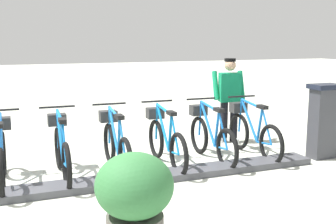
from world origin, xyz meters
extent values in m
plane|color=beige|center=(0.00, 0.00, 0.00)|extent=(60.00, 60.00, 0.00)
cube|color=#47474C|center=(0.00, 0.00, 0.05)|extent=(0.44, 6.53, 0.10)
cube|color=#38383D|center=(0.05, -3.71, 0.60)|extent=(0.28, 0.44, 1.20)
cube|color=#194C8C|center=(0.20, -3.71, 0.95)|extent=(0.03, 0.30, 0.40)
cube|color=black|center=(0.05, -3.71, 1.24)|extent=(0.36, 0.52, 0.08)
torus|color=black|center=(0.03, -2.65, 0.33)|extent=(0.67, 0.08, 0.67)
torus|color=black|center=(1.07, -2.67, 0.33)|extent=(0.67, 0.08, 0.67)
cylinder|color=blue|center=(0.73, -2.67, 0.61)|extent=(0.60, 0.06, 0.70)
cylinder|color=blue|center=(0.39, -2.66, 0.58)|extent=(0.16, 0.05, 0.61)
cylinder|color=blue|center=(0.67, -2.67, 0.92)|extent=(0.69, 0.06, 0.11)
cylinder|color=blue|center=(0.24, -2.66, 0.31)|extent=(0.43, 0.04, 0.09)
cylinder|color=blue|center=(0.18, -2.66, 0.61)|extent=(0.33, 0.04, 0.56)
cylinder|color=blue|center=(1.04, -2.67, 0.64)|extent=(0.10, 0.04, 0.62)
cube|color=black|center=(0.33, -2.66, 0.91)|extent=(0.22, 0.10, 0.06)
cylinder|color=black|center=(1.01, -2.67, 1.00)|extent=(0.04, 0.54, 0.03)
cube|color=#2D2D2D|center=(1.12, -2.68, 0.78)|extent=(0.21, 0.28, 0.18)
torus|color=black|center=(0.03, -1.84, 0.33)|extent=(0.67, 0.08, 0.67)
torus|color=black|center=(1.07, -1.86, 0.33)|extent=(0.67, 0.08, 0.67)
cylinder|color=blue|center=(0.73, -1.85, 0.61)|extent=(0.60, 0.06, 0.70)
cylinder|color=blue|center=(0.39, -1.84, 0.58)|extent=(0.16, 0.05, 0.61)
cylinder|color=blue|center=(0.67, -1.85, 0.92)|extent=(0.69, 0.06, 0.11)
cylinder|color=blue|center=(0.24, -1.84, 0.31)|extent=(0.43, 0.04, 0.09)
cylinder|color=blue|center=(0.18, -1.84, 0.61)|extent=(0.33, 0.04, 0.56)
cylinder|color=blue|center=(1.04, -1.86, 0.64)|extent=(0.10, 0.04, 0.62)
cube|color=black|center=(0.33, -1.84, 0.91)|extent=(0.22, 0.10, 0.06)
cylinder|color=black|center=(1.01, -1.85, 1.00)|extent=(0.04, 0.54, 0.03)
cube|color=#2D2D2D|center=(1.12, -1.86, 0.78)|extent=(0.21, 0.28, 0.18)
torus|color=black|center=(0.03, -1.02, 0.33)|extent=(0.67, 0.08, 0.67)
torus|color=black|center=(1.07, -1.04, 0.33)|extent=(0.67, 0.08, 0.67)
cylinder|color=#1278BD|center=(0.73, -1.03, 0.61)|extent=(0.60, 0.06, 0.70)
cylinder|color=#1278BD|center=(0.39, -1.02, 0.58)|extent=(0.16, 0.05, 0.61)
cylinder|color=#1278BD|center=(0.67, -1.03, 0.92)|extent=(0.69, 0.06, 0.11)
cylinder|color=#1278BD|center=(0.24, -1.02, 0.31)|extent=(0.43, 0.04, 0.09)
cylinder|color=#1278BD|center=(0.18, -1.02, 0.61)|extent=(0.33, 0.04, 0.56)
cylinder|color=#1278BD|center=(1.04, -1.04, 0.64)|extent=(0.10, 0.04, 0.62)
cube|color=black|center=(0.33, -1.02, 0.91)|extent=(0.22, 0.10, 0.06)
cylinder|color=black|center=(1.01, -1.04, 1.00)|extent=(0.04, 0.54, 0.03)
cube|color=#2D2D2D|center=(1.12, -1.04, 0.78)|extent=(0.21, 0.28, 0.18)
torus|color=black|center=(0.03, -0.20, 0.33)|extent=(0.67, 0.08, 0.67)
torus|color=black|center=(1.07, -0.22, 0.33)|extent=(0.67, 0.08, 0.67)
cylinder|color=#1F75BC|center=(0.73, -0.21, 0.61)|extent=(0.60, 0.06, 0.70)
cylinder|color=#1F75BC|center=(0.39, -0.21, 0.58)|extent=(0.16, 0.05, 0.61)
cylinder|color=#1F75BC|center=(0.67, -0.21, 0.92)|extent=(0.69, 0.06, 0.11)
cylinder|color=#1F75BC|center=(0.24, -0.20, 0.31)|extent=(0.43, 0.04, 0.09)
cylinder|color=#1F75BC|center=(0.18, -0.20, 0.61)|extent=(0.33, 0.04, 0.56)
cylinder|color=#1F75BC|center=(1.04, -0.22, 0.64)|extent=(0.10, 0.04, 0.62)
cube|color=black|center=(0.33, -0.21, 0.91)|extent=(0.22, 0.10, 0.06)
cylinder|color=black|center=(1.01, -0.22, 1.00)|extent=(0.04, 0.54, 0.03)
cube|color=#2D2D2D|center=(1.12, -0.22, 0.78)|extent=(0.21, 0.28, 0.18)
torus|color=black|center=(0.03, 0.62, 0.33)|extent=(0.67, 0.08, 0.67)
torus|color=black|center=(1.07, 0.60, 0.33)|extent=(0.67, 0.08, 0.67)
cylinder|color=blue|center=(0.73, 0.61, 0.61)|extent=(0.60, 0.06, 0.70)
cylinder|color=blue|center=(0.39, 0.61, 0.58)|extent=(0.16, 0.05, 0.61)
cylinder|color=blue|center=(0.67, 0.61, 0.92)|extent=(0.69, 0.06, 0.11)
cylinder|color=blue|center=(0.24, 0.62, 0.31)|extent=(0.43, 0.04, 0.09)
cylinder|color=blue|center=(0.18, 0.62, 0.61)|extent=(0.33, 0.04, 0.56)
cylinder|color=blue|center=(1.04, 0.60, 0.64)|extent=(0.10, 0.04, 0.62)
cube|color=black|center=(0.33, 0.61, 0.91)|extent=(0.22, 0.10, 0.06)
cylinder|color=black|center=(1.01, 0.60, 1.00)|extent=(0.04, 0.54, 0.03)
cube|color=#2D2D2D|center=(1.12, 0.60, 0.78)|extent=(0.21, 0.28, 0.18)
torus|color=black|center=(0.03, 1.44, 0.33)|extent=(0.67, 0.08, 0.67)
torus|color=black|center=(1.07, 1.42, 0.33)|extent=(0.67, 0.08, 0.67)
cylinder|color=blue|center=(0.73, 1.42, 0.61)|extent=(0.60, 0.06, 0.70)
cylinder|color=blue|center=(0.39, 1.43, 0.58)|extent=(0.16, 0.05, 0.61)
cylinder|color=blue|center=(0.67, 1.43, 0.92)|extent=(0.69, 0.06, 0.11)
cylinder|color=blue|center=(0.24, 1.43, 0.31)|extent=(0.43, 0.04, 0.09)
cylinder|color=blue|center=(0.18, 1.43, 0.61)|extent=(0.33, 0.04, 0.56)
cylinder|color=blue|center=(1.04, 1.42, 0.64)|extent=(0.10, 0.04, 0.62)
cylinder|color=black|center=(1.01, 1.42, 1.00)|extent=(0.04, 0.54, 0.03)
cube|color=#2D2D2D|center=(1.12, 1.42, 0.78)|extent=(0.21, 0.28, 0.18)
cube|color=white|center=(1.70, -2.67, 0.05)|extent=(0.28, 0.17, 0.10)
cube|color=white|center=(1.52, -2.85, 0.05)|extent=(0.28, 0.17, 0.10)
cylinder|color=black|center=(1.64, -2.66, 0.43)|extent=(0.15, 0.15, 0.82)
cylinder|color=black|center=(1.58, -2.86, 0.43)|extent=(0.15, 0.15, 0.82)
cube|color=#128653|center=(1.61, -2.76, 1.10)|extent=(0.35, 0.45, 0.56)
cylinder|color=#128653|center=(1.77, -2.53, 1.13)|extent=(0.35, 0.18, 0.57)
cylinder|color=#128653|center=(1.64, -3.04, 1.13)|extent=(0.35, 0.18, 0.57)
sphere|color=tan|center=(1.61, -2.76, 1.53)|extent=(0.22, 0.22, 0.22)
cylinder|color=black|center=(1.63, -2.77, 1.63)|extent=(0.22, 0.22, 0.06)
ellipsoid|color=#34743B|center=(-1.86, 0.23, 0.65)|extent=(0.76, 0.76, 0.64)
camera|label=1|loc=(-5.52, 1.33, 2.03)|focal=44.81mm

